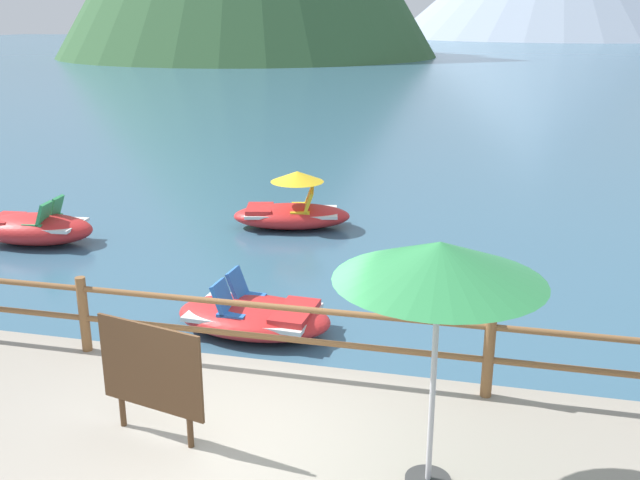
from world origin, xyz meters
TOP-DOWN VIEW (x-y plane):
  - ground_plane at (0.00, 40.00)m, footprint 200.00×200.00m
  - dock_railing at (-0.00, 1.55)m, footprint 23.92×0.12m
  - sign_board at (-0.74, 0.03)m, footprint 1.16×0.31m
  - beach_umbrella at (1.91, -0.14)m, footprint 1.70×1.70m
  - pedal_boat_1 at (-1.70, 8.48)m, footprint 2.66×1.70m
  - pedal_boat_2 at (-0.83, 3.35)m, footprint 2.32×1.44m
  - pedal_boat_3 at (-6.33, 6.27)m, footprint 2.42×1.40m

SIDE VIEW (x-z plane):
  - ground_plane at x=0.00m, z-range 0.00..0.00m
  - pedal_boat_2 at x=-0.83m, z-range -0.16..0.64m
  - pedal_boat_3 at x=-6.33m, z-range -0.14..0.76m
  - pedal_boat_1 at x=-1.70m, z-range -0.22..0.99m
  - dock_railing at x=0.00m, z-range 0.51..1.46m
  - sign_board at x=-0.74m, z-range 0.53..1.72m
  - beach_umbrella at x=1.91m, z-range 1.33..3.57m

